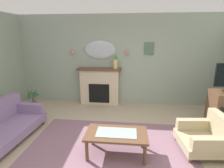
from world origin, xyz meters
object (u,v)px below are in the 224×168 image
Objects in this scene: framed_picture at (149,49)px; floral_couch at (1,126)px; coffee_table at (116,136)px; potted_plant_small_fern at (33,99)px; fireplace at (100,86)px; wall_sconce_left at (73,51)px; wall_mirror at (100,50)px; wall_sconce_right at (127,52)px; armchair_beside_couch at (207,136)px; mantel_vase_left at (115,62)px.

floral_couch is (-3.18, -2.43, -1.43)m from framed_picture.
potted_plant_small_fern is (-2.70, 1.98, -0.11)m from coffee_table.
fireplace is 9.71× the size of wall_sconce_left.
wall_mirror reaches higher than coffee_table.
wall_mirror is (0.00, 0.14, 1.14)m from fireplace.
framed_picture is at bearing 5.27° from wall_sconce_right.
wall_sconce_right is at bearing 87.47° from coffee_table.
armchair_beside_couch is (3.26, -2.32, -1.35)m from wall_sconce_left.
coffee_table is (0.73, -2.65, -1.33)m from wall_mirror.
framed_picture is 3.83m from potted_plant_small_fern.
wall_sconce_right is 3.20m from potted_plant_small_fern.
mantel_vase_left is 0.76× the size of potted_plant_small_fern.
floral_couch is (-2.18, -2.25, -1.03)m from mantel_vase_left.
armchair_beside_couch is (1.56, -2.32, -1.35)m from wall_sconce_right.
floral_couch is at bearing -142.57° from framed_picture.
armchair_beside_couch is (0.91, -2.38, -1.44)m from framed_picture.
wall_sconce_right is 0.24× the size of potted_plant_small_fern.
wall_sconce_right is at bearing 6.16° from fireplace.
wall_sconce_right is 3.11m from armchair_beside_couch.
armchair_beside_couch reaches higher than potted_plant_small_fern.
wall_sconce_right reaches higher than armchair_beside_couch.
wall_mirror is 2.67× the size of framed_picture.
wall_sconce_right is (1.70, 0.00, 0.00)m from wall_sconce_left.
mantel_vase_left is 0.46× the size of wall_mirror.
potted_plant_small_fern is (-1.97, -0.67, -1.43)m from wall_mirror.
wall_mirror reaches higher than floral_couch.
wall_mirror reaches higher than armchair_beside_couch.
framed_picture is 3.09m from coffee_table.
framed_picture reaches higher than wall_sconce_right.
coffee_table is 2.42m from floral_couch.
wall_sconce_left is 0.24× the size of potted_plant_small_fern.
fireplace reaches higher than armchair_beside_couch.
wall_sconce_left reaches higher than armchair_beside_couch.
wall_sconce_left is (-1.35, 0.12, 0.31)m from mantel_vase_left.
potted_plant_small_fern is at bearing -161.15° from wall_mirror.
potted_plant_small_fern is at bearing -168.88° from framed_picture.
framed_picture reaches higher than floral_couch.
framed_picture reaches higher than armchair_beside_couch.
floral_couch is (-2.53, -2.37, -1.34)m from wall_sconce_right.
wall_sconce_right is (0.85, -0.05, -0.05)m from wall_mirror.
wall_sconce_right reaches higher than fireplace.
armchair_beside_couch is (2.41, -2.23, -0.27)m from fireplace.
armchair_beside_couch is at bearing -44.53° from wall_mirror.
coffee_table is 1.23× the size of armchair_beside_couch.
mantel_vase_left is at bearing -5.08° from wall_sconce_left.
armchair_beside_couch is 1.56× the size of potted_plant_small_fern.
wall_mirror reaches higher than potted_plant_small_fern.
mantel_vase_left is 0.25× the size of floral_couch.
wall_sconce_left is 4.23m from armchair_beside_couch.
potted_plant_small_fern is at bearing -164.92° from fireplace.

